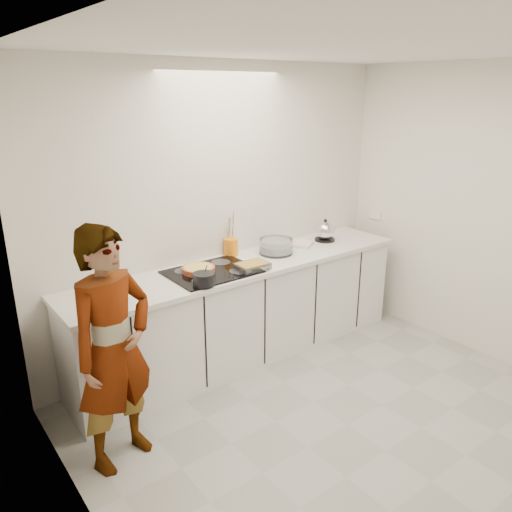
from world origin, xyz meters
TOP-DOWN VIEW (x-y plane):
  - floor at (0.00, 0.00)m, footprint 3.60×3.20m
  - ceiling at (0.00, 0.00)m, footprint 3.60×3.20m
  - wall_back at (0.00, 1.60)m, footprint 3.60×0.00m
  - wall_left at (-1.80, 0.00)m, footprint 0.00×3.20m
  - wall_right at (1.80, 0.02)m, footprint 0.02×3.20m
  - base_cabinets at (0.00, 1.28)m, footprint 3.20×0.58m
  - countertop at (0.00, 1.28)m, footprint 3.24×0.64m
  - hob at (-0.35, 1.26)m, footprint 0.72×0.54m
  - tart_dish at (-0.45, 1.31)m, footprint 0.36×0.36m
  - saucepan at (-0.56, 1.04)m, footprint 0.17×0.17m
  - baking_dish at (-0.06, 1.10)m, footprint 0.27×0.20m
  - mixing_bowl at (0.39, 1.33)m, footprint 0.35×0.35m
  - tea_towel at (0.75, 1.35)m, footprint 0.27×0.25m
  - kettle at (1.05, 1.35)m, footprint 0.21×0.21m
  - utensil_crock at (0.04, 1.54)m, footprint 0.13×0.13m
  - cook at (-1.44, 0.70)m, footprint 0.68×0.55m

SIDE VIEW (x-z plane):
  - floor at x=0.00m, z-range 0.00..0.00m
  - base_cabinets at x=0.00m, z-range 0.00..0.87m
  - cook at x=-1.44m, z-range 0.00..1.62m
  - countertop at x=0.00m, z-range 0.87..0.91m
  - hob at x=-0.35m, z-range 0.91..0.92m
  - tea_towel at x=0.75m, z-range 0.91..0.95m
  - tart_dish at x=-0.45m, z-range 0.93..0.97m
  - baking_dish at x=-0.06m, z-range 0.93..0.98m
  - saucepan at x=-0.56m, z-range 0.89..1.05m
  - mixing_bowl at x=0.39m, z-range 0.90..1.05m
  - utensil_crock at x=0.04m, z-range 0.91..1.07m
  - kettle at x=1.05m, z-range 0.89..1.12m
  - wall_right at x=1.80m, z-range 0.00..2.60m
  - wall_back at x=0.00m, z-range 0.00..2.60m
  - wall_left at x=-1.80m, z-range 0.00..2.60m
  - ceiling at x=0.00m, z-range 2.60..2.60m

